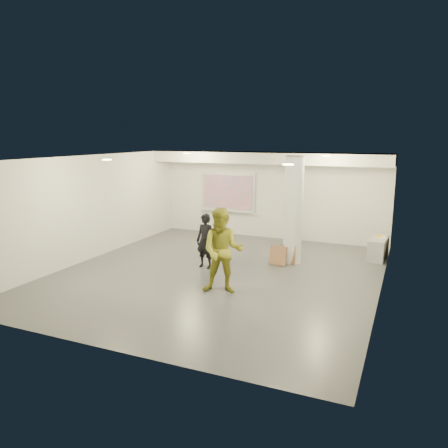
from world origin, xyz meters
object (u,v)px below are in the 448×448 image
at_px(man, 223,251).
at_px(credenza, 378,249).
at_px(projection_screen, 228,192).
at_px(woman, 205,241).
at_px(column, 293,210).

bearing_deg(man, credenza, 39.97).
xyz_separation_m(projection_screen, credenza, (5.32, -1.35, -1.22)).
bearing_deg(projection_screen, man, -68.23).
bearing_deg(woman, column, 41.86).
bearing_deg(projection_screen, woman, -75.38).
xyz_separation_m(projection_screen, man, (2.26, -5.66, -0.55)).
xyz_separation_m(column, credenza, (2.22, 1.30, -1.19)).
bearing_deg(man, projection_screen, 97.13).
distance_m(projection_screen, credenza, 5.62).
relative_size(woman, man, 0.76).
bearing_deg(credenza, column, -144.90).
bearing_deg(projection_screen, column, -40.56).
xyz_separation_m(column, projection_screen, (-3.10, 2.65, 0.03)).
height_order(projection_screen, woman, projection_screen).
bearing_deg(column, man, -105.60).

